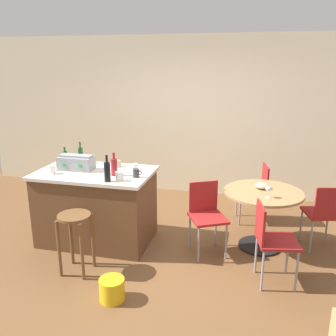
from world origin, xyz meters
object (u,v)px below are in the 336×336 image
at_px(cup_3, 52,170).
at_px(folding_chair_near, 324,212).
at_px(cup_1, 118,164).
at_px(toolbox, 76,163).
at_px(bottle_2, 107,171).
at_px(kitchen_island, 97,206).
at_px(cup_2, 136,173).
at_px(plastic_bucket, 112,289).
at_px(bottle_3, 114,167).
at_px(folding_chair_right, 271,237).
at_px(dining_table, 262,205).
at_px(bottle_1, 65,157).
at_px(cup_4, 135,167).
at_px(serving_bowl, 262,186).
at_px(wine_glass, 269,189).
at_px(folding_chair_left, 206,212).
at_px(wooden_stool, 75,230).
at_px(cup_0, 119,176).
at_px(bottle_0, 81,155).
at_px(folding_chair_far, 256,189).

bearing_deg(cup_3, folding_chair_near, 11.19).
xyz_separation_m(folding_chair_near, cup_1, (-2.59, -0.16, 0.48)).
height_order(toolbox, bottle_2, bottle_2).
bearing_deg(kitchen_island, folding_chair_near, 8.66).
relative_size(cup_2, plastic_bucket, 0.45).
distance_m(bottle_3, cup_3, 0.77).
bearing_deg(bottle_3, folding_chair_right, -11.17).
distance_m(dining_table, bottle_1, 2.65).
distance_m(kitchen_island, cup_4, 0.71).
xyz_separation_m(toolbox, serving_bowl, (2.30, 0.39, -0.25)).
height_order(cup_1, wine_glass, cup_1).
bearing_deg(wine_glass, folding_chair_right, -86.07).
relative_size(folding_chair_left, cup_1, 7.51).
bearing_deg(folding_chair_left, bottle_1, 173.46).
height_order(wooden_stool, cup_1, cup_1).
bearing_deg(dining_table, folding_chair_left, -158.11).
distance_m(wooden_stool, folding_chair_right, 2.07).
bearing_deg(bottle_1, dining_table, 0.84).
height_order(bottle_2, cup_2, bottle_2).
height_order(kitchen_island, serving_bowl, kitchen_island).
height_order(bottle_2, bottle_3, bottle_2).
xyz_separation_m(wooden_stool, cup_0, (0.34, 0.49, 0.48)).
bearing_deg(kitchen_island, dining_table, 8.52).
bearing_deg(folding_chair_near, cup_3, -168.81).
height_order(folding_chair_left, bottle_3, bottle_3).
bearing_deg(bottle_3, toolbox, 168.16).
bearing_deg(serving_bowl, plastic_bucket, -131.61).
relative_size(bottle_0, cup_2, 2.59).
height_order(dining_table, cup_4, cup_4).
bearing_deg(cup_0, cup_3, 177.13).
bearing_deg(cup_0, bottle_1, 151.51).
xyz_separation_m(folding_chair_far, wine_glass, (0.13, -1.01, 0.35)).
bearing_deg(dining_table, serving_bowl, 99.80).
bearing_deg(serving_bowl, bottle_0, -178.06).
bearing_deg(bottle_0, plastic_bucket, -55.50).
distance_m(folding_chair_near, cup_2, 2.33).
bearing_deg(wooden_stool, folding_chair_near, 23.60).
bearing_deg(wooden_stool, cup_4, 68.14).
bearing_deg(bottle_3, folding_chair_far, 35.57).
distance_m(dining_table, plastic_bucket, 2.07).
bearing_deg(dining_table, folding_chair_near, 9.04).
xyz_separation_m(folding_chair_right, cup_2, (-1.57, 0.35, 0.47)).
height_order(wine_glass, serving_bowl, wine_glass).
bearing_deg(wine_glass, cup_3, -173.03).
bearing_deg(cup_3, wine_glass, 6.97).
bearing_deg(cup_4, cup_1, 162.08).
height_order(bottle_2, cup_1, bottle_2).
distance_m(bottle_2, cup_3, 0.78).
bearing_deg(bottle_3, cup_2, -2.10).
bearing_deg(toolbox, cup_0, -22.43).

